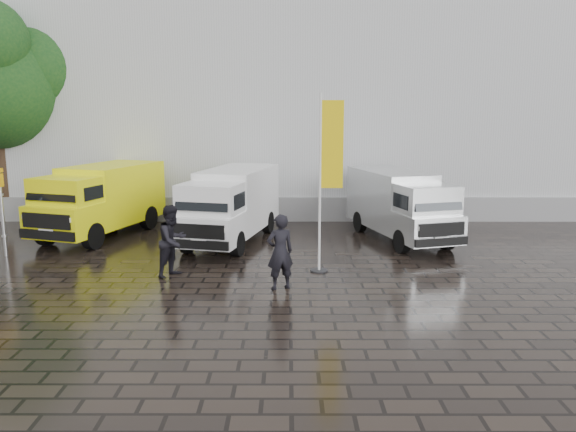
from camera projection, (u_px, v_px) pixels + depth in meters
The scene contains 10 objects.
ground at pixel (308, 278), 15.32m from camera, with size 120.00×120.00×0.00m, color black.
exhibition_hall at pixel (336, 82), 29.93m from camera, with size 44.00×16.00×12.00m, color silver.
hall_plinth at pixel (350, 209), 23.04m from camera, with size 44.00×0.15×1.00m, color gray.
van_yellow at pixel (100, 202), 20.15m from camera, with size 2.11×5.49×2.53m, color #F6F90D, non-canonical shape.
van_white at pixel (231, 207), 19.29m from camera, with size 1.90×5.71×2.48m, color white, non-canonical shape.
van_silver at pixel (400, 207), 19.61m from camera, with size 1.82×5.47×2.37m, color silver, non-canonical shape.
flagpole at pixel (327, 174), 15.42m from camera, with size 0.88×0.50×4.97m.
wheelie_bin at pixel (441, 212), 22.43m from camera, with size 0.62×0.62×1.04m, color black.
person_front at pixel (280, 252), 14.19m from camera, with size 0.71×0.46×1.94m, color black.
person_tent at pixel (173, 241), 15.30m from camera, with size 0.96×0.75×1.98m, color black.
Camera 1 is at (-0.51, -14.75, 4.48)m, focal length 35.00 mm.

